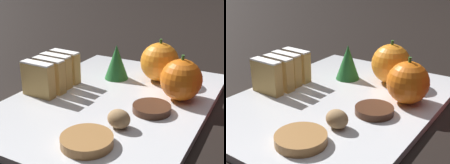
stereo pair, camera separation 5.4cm
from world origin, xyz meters
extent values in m
plane|color=black|center=(0.00, 0.00, 0.00)|extent=(6.00, 6.00, 0.00)
cube|color=silver|center=(0.00, 0.00, 0.01)|extent=(0.32, 0.44, 0.01)
cube|color=tan|center=(-0.12, -0.05, 0.04)|extent=(0.06, 0.02, 0.06)
cube|color=white|center=(-0.12, -0.05, 0.07)|extent=(0.06, 0.02, 0.00)
cube|color=tan|center=(-0.12, -0.03, 0.04)|extent=(0.06, 0.02, 0.06)
cube|color=white|center=(-0.12, -0.03, 0.07)|extent=(0.06, 0.02, 0.00)
cube|color=tan|center=(-0.12, 0.00, 0.04)|extent=(0.06, 0.02, 0.06)
cube|color=white|center=(-0.12, 0.00, 0.07)|extent=(0.06, 0.02, 0.00)
cube|color=tan|center=(-0.12, 0.03, 0.04)|extent=(0.06, 0.02, 0.06)
cube|color=white|center=(-0.12, 0.03, 0.07)|extent=(0.06, 0.02, 0.00)
sphere|color=orange|center=(0.11, 0.05, 0.05)|extent=(0.07, 0.07, 0.07)
cylinder|color=#38702D|center=(0.11, 0.05, 0.09)|extent=(0.01, 0.01, 0.01)
sphere|color=orange|center=(0.04, 0.12, 0.05)|extent=(0.08, 0.08, 0.08)
cylinder|color=#38702D|center=(0.04, 0.12, 0.09)|extent=(0.01, 0.01, 0.01)
ellipsoid|color=#9E7A51|center=(0.06, -0.09, 0.03)|extent=(0.03, 0.03, 0.03)
cylinder|color=#472819|center=(0.08, -0.02, 0.02)|extent=(0.06, 0.06, 0.01)
cylinder|color=#A3703D|center=(0.04, -0.15, 0.02)|extent=(0.07, 0.07, 0.01)
cone|color=#23662D|center=(-0.04, 0.09, 0.05)|extent=(0.05, 0.05, 0.07)
camera|label=1|loc=(0.24, -0.44, 0.24)|focal=50.00mm
camera|label=2|loc=(0.28, -0.41, 0.24)|focal=50.00mm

